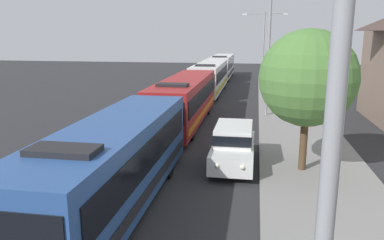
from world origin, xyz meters
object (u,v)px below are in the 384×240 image
object	(u,v)px
bus_second_in_line	(185,99)
streetlamp_far	(264,38)
bus_lead	(116,162)
bus_middle	(210,77)
streetlamp_mid	(269,42)
white_suv	(233,144)
streetlamp_near	(334,117)
roadside_tree	(308,78)
bus_fourth_in_line	(222,66)

from	to	relation	value
bus_second_in_line	streetlamp_far	size ratio (longest dim) A/B	1.45
bus_lead	bus_middle	distance (m)	26.24
bus_second_in_line	streetlamp_mid	distance (m)	7.31
white_suv	streetlamp_near	xyz separation A→B (m)	(1.70, -12.60, 4.06)
white_suv	roadside_tree	distance (m)	4.34
streetlamp_far	streetlamp_near	bearing A→B (deg)	-90.00
streetlamp_mid	streetlamp_far	distance (m)	23.54
bus_lead	streetlamp_near	world-z (taller)	streetlamp_near
bus_lead	roadside_tree	xyz separation A→B (m)	(6.71, 4.61, 2.44)
bus_fourth_in_line	white_suv	size ratio (longest dim) A/B	2.45
streetlamp_far	streetlamp_mid	bearing A→B (deg)	-90.00
bus_fourth_in_line	streetlamp_near	world-z (taller)	streetlamp_near
streetlamp_near	white_suv	bearing A→B (deg)	97.68
bus_fourth_in_line	roadside_tree	distance (m)	35.60
streetlamp_mid	roadside_tree	xyz separation A→B (m)	(1.31, -11.33, -1.23)
bus_lead	bus_middle	xyz separation A→B (m)	(0.00, 26.24, 0.00)
bus_second_in_line	streetlamp_far	xyz separation A→B (m)	(5.40, 26.84, 3.64)
bus_second_in_line	streetlamp_far	world-z (taller)	streetlamp_far
streetlamp_far	roadside_tree	world-z (taller)	streetlamp_far
bus_fourth_in_line	streetlamp_mid	world-z (taller)	streetlamp_mid
streetlamp_near	streetlamp_far	bearing A→B (deg)	90.00
bus_second_in_line	bus_fourth_in_line	size ratio (longest dim) A/B	1.06
bus_second_in_line	roadside_tree	world-z (taller)	roadside_tree
bus_middle	white_suv	world-z (taller)	bus_middle
bus_second_in_line	bus_fourth_in_line	bearing A→B (deg)	90.00
bus_fourth_in_line	roadside_tree	xyz separation A→B (m)	(6.71, -34.87, 2.44)
bus_lead	bus_fourth_in_line	world-z (taller)	same
bus_second_in_line	bus_fourth_in_line	distance (m)	26.84
roadside_tree	streetlamp_far	bearing A→B (deg)	92.16
white_suv	roadside_tree	bearing A→B (deg)	-7.40
bus_lead	streetlamp_mid	bearing A→B (deg)	71.30
streetlamp_mid	roadside_tree	size ratio (longest dim) A/B	1.41
roadside_tree	streetlamp_mid	bearing A→B (deg)	96.62
bus_middle	bus_fourth_in_line	size ratio (longest dim) A/B	1.06
streetlamp_near	bus_fourth_in_line	bearing A→B (deg)	96.54
bus_lead	bus_second_in_line	world-z (taller)	same
bus_lead	bus_fourth_in_line	distance (m)	39.48
bus_lead	streetlamp_mid	size ratio (longest dim) A/B	1.32
bus_fourth_in_line	white_suv	world-z (taller)	bus_fourth_in_line
bus_fourth_in_line	streetlamp_mid	xyz separation A→B (m)	(5.40, -23.54, 3.66)
bus_second_in_line	white_suv	bearing A→B (deg)	-64.17
white_suv	roadside_tree	xyz separation A→B (m)	(3.01, -0.39, 3.09)
bus_second_in_line	bus_fourth_in_line	world-z (taller)	same
bus_lead	streetlamp_far	distance (m)	40.02
bus_fourth_in_line	streetlamp_mid	bearing A→B (deg)	-77.08
streetlamp_mid	white_suv	bearing A→B (deg)	-98.83
bus_middle	streetlamp_far	world-z (taller)	streetlamp_far
bus_middle	streetlamp_near	distance (m)	34.43
bus_fourth_in_line	streetlamp_near	size ratio (longest dim) A/B	1.45
white_suv	streetlamp_mid	size ratio (longest dim) A/B	0.56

